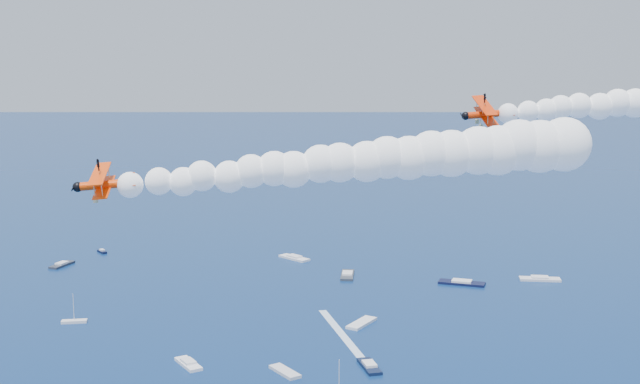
# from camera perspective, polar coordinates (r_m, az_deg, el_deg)

# --- Properties ---
(biplane_lead) EXTENTS (9.08, 10.73, 7.52)m
(biplane_lead) POSITION_cam_1_polar(r_m,az_deg,el_deg) (121.07, 11.37, 5.22)
(biplane_lead) COLOR red
(biplane_trail) EXTENTS (9.04, 10.27, 6.60)m
(biplane_trail) POSITION_cam_1_polar(r_m,az_deg,el_deg) (95.74, -14.38, 0.49)
(biplane_trail) COLOR #FF4005
(smoke_trail_trail) EXTENTS (57.22, 33.53, 10.52)m
(smoke_trail_trail) POSITION_cam_1_polar(r_m,az_deg,el_deg) (95.21, 2.29, 2.00)
(smoke_trail_trail) COLOR white
(spectator_boats) EXTENTS (234.26, 158.47, 0.70)m
(spectator_boats) POSITION_cam_1_polar(r_m,az_deg,el_deg) (209.27, 2.35, -9.36)
(spectator_boats) COLOR silver
(spectator_boats) RESTS_ON ground
(boat_wakes) EXTENTS (78.67, 54.98, 0.04)m
(boat_wakes) POSITION_cam_1_polar(r_m,az_deg,el_deg) (190.81, 8.50, -11.45)
(boat_wakes) COLOR white
(boat_wakes) RESTS_ON ground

